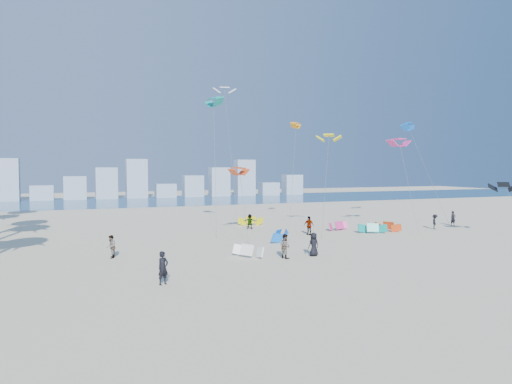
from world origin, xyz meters
name	(u,v)px	position (x,y,z in m)	size (l,w,h in m)	color
ground	(315,293)	(0.00, 0.00, 0.00)	(220.00, 220.00, 0.00)	beige
ocean	(136,201)	(0.00, 72.00, 0.01)	(220.00, 220.00, 0.00)	navy
kitesurfer_near	(163,268)	(-7.09, 4.73, 0.95)	(0.69, 0.45, 1.90)	black
kitesurfer_mid	(285,246)	(2.58, 9.21, 0.89)	(0.86, 0.67, 1.78)	gray
kitesurfers_far	(309,228)	(9.13, 17.81, 0.85)	(38.39, 17.14, 1.85)	black
grounded_kites	(314,231)	(10.20, 18.75, 0.46)	(21.07, 20.41, 0.97)	white
flying_kites	(318,126)	(13.49, 24.07, 11.19)	(27.98, 30.08, 17.63)	red
distant_skyline	(124,184)	(-1.19, 82.00, 3.09)	(85.00, 3.00, 8.40)	#9EADBF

